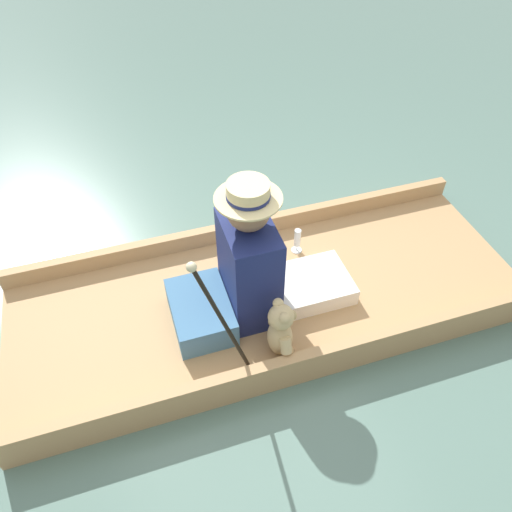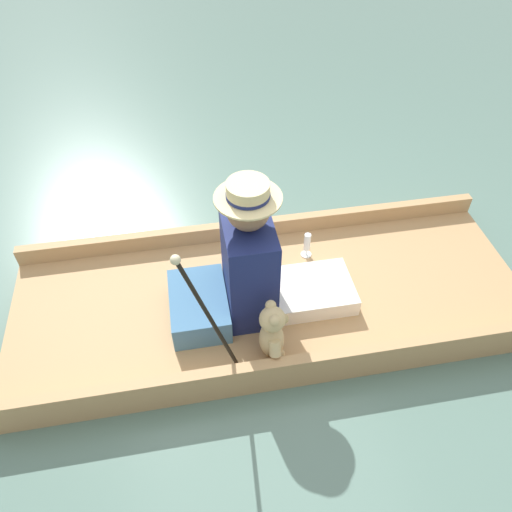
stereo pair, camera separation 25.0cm
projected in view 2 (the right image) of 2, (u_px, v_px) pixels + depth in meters
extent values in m
plane|color=slate|center=(271.00, 306.00, 3.01)|extent=(16.00, 16.00, 0.00)
cube|color=tan|center=(271.00, 300.00, 2.97)|extent=(1.13, 3.00, 0.10)
cube|color=tan|center=(255.00, 228.00, 3.27)|extent=(0.06, 3.00, 0.11)
cube|color=tan|center=(292.00, 366.00, 2.53)|extent=(0.06, 3.00, 0.11)
cube|color=teal|center=(199.00, 306.00, 2.77)|extent=(0.45, 0.31, 0.17)
cube|color=white|center=(311.00, 291.00, 2.88)|extent=(0.36, 0.47, 0.11)
cube|color=navy|center=(249.00, 269.00, 2.66)|extent=(0.40, 0.25, 0.61)
cube|color=beige|center=(273.00, 260.00, 2.64)|extent=(0.04, 0.01, 0.34)
cube|color=white|center=(269.00, 242.00, 2.70)|extent=(0.02, 0.01, 0.37)
cube|color=white|center=(277.00, 271.00, 2.55)|extent=(0.02, 0.01, 0.37)
sphere|color=#936B4C|center=(248.00, 209.00, 2.37)|extent=(0.22, 0.22, 0.22)
cylinder|color=beige|center=(248.00, 198.00, 2.32)|extent=(0.33, 0.33, 0.01)
cylinder|color=beige|center=(248.00, 190.00, 2.29)|extent=(0.20, 0.20, 0.08)
cylinder|color=navy|center=(248.00, 195.00, 2.31)|extent=(0.21, 0.21, 0.02)
ellipsoid|color=tan|center=(272.00, 339.00, 2.57)|extent=(0.16, 0.13, 0.23)
sphere|color=tan|center=(272.00, 319.00, 2.45)|extent=(0.13, 0.13, 0.13)
sphere|color=tan|center=(283.00, 319.00, 2.47)|extent=(0.05, 0.05, 0.05)
sphere|color=tan|center=(271.00, 305.00, 2.45)|extent=(0.06, 0.06, 0.06)
sphere|color=tan|center=(274.00, 320.00, 2.39)|extent=(0.06, 0.06, 0.06)
cylinder|color=tan|center=(269.00, 322.00, 2.60)|extent=(0.09, 0.06, 0.10)
cylinder|color=tan|center=(275.00, 348.00, 2.49)|extent=(0.09, 0.06, 0.10)
sphere|color=tan|center=(276.00, 341.00, 2.67)|extent=(0.06, 0.06, 0.06)
sphere|color=tan|center=(279.00, 354.00, 2.61)|extent=(0.06, 0.06, 0.06)
cylinder|color=silver|center=(306.00, 254.00, 3.17)|extent=(0.07, 0.07, 0.01)
cylinder|color=silver|center=(306.00, 252.00, 3.15)|extent=(0.01, 0.01, 0.04)
cylinder|color=silver|center=(307.00, 242.00, 3.09)|extent=(0.04, 0.04, 0.12)
cylinder|color=black|center=(212.00, 322.00, 2.27)|extent=(0.02, 0.26, 0.85)
sphere|color=beige|center=(175.00, 260.00, 1.95)|extent=(0.04, 0.04, 0.04)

